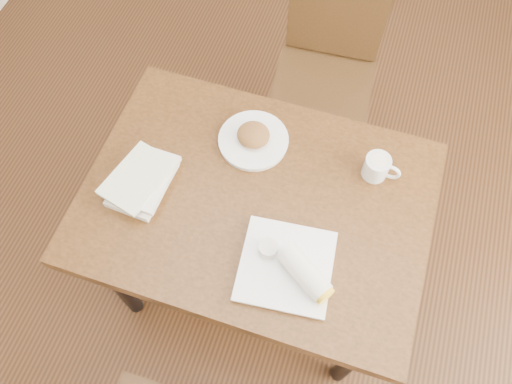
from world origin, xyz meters
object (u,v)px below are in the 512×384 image
(coffee_mug, at_px, (378,167))
(book_stack, at_px, (142,180))
(chair_far, at_px, (328,61))
(plate_burrito, at_px, (292,268))
(table, at_px, (256,211))
(plate_scone, at_px, (253,138))

(coffee_mug, xyz_separation_m, book_stack, (-0.70, -0.27, -0.01))
(chair_far, distance_m, book_stack, 1.00)
(plate_burrito, distance_m, book_stack, 0.55)
(table, height_order, plate_burrito, plate_burrito)
(table, xyz_separation_m, coffee_mug, (0.34, 0.21, 0.13))
(chair_far, xyz_separation_m, plate_burrito, (0.12, -1.02, 0.23))
(plate_scone, height_order, book_stack, plate_scone)
(book_stack, bearing_deg, plate_scone, 43.08)
(plate_burrito, bearing_deg, table, 131.71)
(plate_burrito, bearing_deg, book_stack, 166.21)
(plate_burrito, bearing_deg, plate_scone, 122.07)
(plate_scone, bearing_deg, coffee_mug, 1.03)
(chair_far, height_order, plate_burrito, chair_far)
(plate_scone, height_order, coffee_mug, coffee_mug)
(table, height_order, book_stack, book_stack)
(coffee_mug, bearing_deg, chair_far, 115.40)
(table, relative_size, book_stack, 4.33)
(book_stack, bearing_deg, plate_burrito, -13.79)
(plate_scone, xyz_separation_m, book_stack, (-0.29, -0.27, 0.01))
(plate_scone, distance_m, book_stack, 0.39)
(coffee_mug, distance_m, book_stack, 0.76)
(chair_far, xyz_separation_m, book_stack, (-0.41, -0.88, 0.23))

